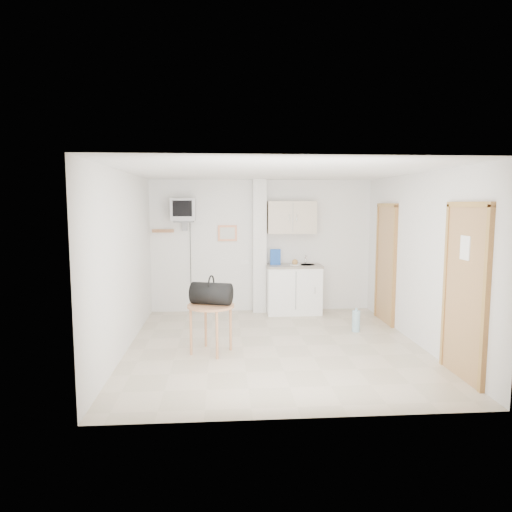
{
  "coord_description": "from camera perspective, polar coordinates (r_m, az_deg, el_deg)",
  "views": [
    {
      "loc": [
        -0.74,
        -6.39,
        2.06
      ],
      "look_at": [
        -0.23,
        0.6,
        1.25
      ],
      "focal_mm": 32.0,
      "sensor_mm": 36.0,
      "label": 1
    }
  ],
  "objects": [
    {
      "name": "room_envelope",
      "position": [
        6.57,
        4.4,
        2.02
      ],
      "size": [
        4.24,
        4.54,
        2.55
      ],
      "color": "white",
      "rests_on": "ground"
    },
    {
      "name": "ground",
      "position": [
        6.75,
        2.34,
        -11.18
      ],
      "size": [
        4.5,
        4.5,
        0.0
      ],
      "primitive_type": "plane",
      "color": "#C5B49A",
      "rests_on": "ground"
    },
    {
      "name": "crt_television",
      "position": [
        8.44,
        -9.06,
        5.67
      ],
      "size": [
        0.44,
        0.45,
        2.15
      ],
      "color": "slate",
      "rests_on": "ground"
    },
    {
      "name": "duffel_bag",
      "position": [
        6.33,
        -5.61,
        -4.66
      ],
      "size": [
        0.61,
        0.46,
        0.41
      ],
      "rotation": [
        0.0,
        0.0,
        -0.31
      ],
      "color": "black",
      "rests_on": "round_table"
    },
    {
      "name": "round_table",
      "position": [
        6.34,
        -5.66,
        -6.84
      ],
      "size": [
        0.65,
        0.65,
        0.68
      ],
      "rotation": [
        0.0,
        0.0,
        0.3
      ],
      "color": "#A36940",
      "rests_on": "ground"
    },
    {
      "name": "kitchenette",
      "position": [
        8.58,
        4.65,
        -1.84
      ],
      "size": [
        1.03,
        0.58,
        2.1
      ],
      "color": "white",
      "rests_on": "ground"
    },
    {
      "name": "water_bottle",
      "position": [
        7.6,
        12.4,
        -7.94
      ],
      "size": [
        0.13,
        0.13,
        0.38
      ],
      "color": "#94BECE",
      "rests_on": "ground"
    }
  ]
}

